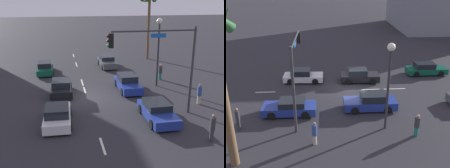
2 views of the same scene
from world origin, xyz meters
TOP-DOWN VIEW (x-y plane):
  - ground_plane at (0.00, 0.00)m, footprint 220.00×220.00m
  - lane_stripe_0 at (-18.00, 0.00)m, footprint 2.38×0.14m
  - lane_stripe_1 at (-12.22, 0.00)m, footprint 2.51×0.14m
  - lane_stripe_2 at (-4.24, 0.00)m, footprint 2.18×0.14m
  - lane_stripe_3 at (-1.82, 0.00)m, footprint 1.82×0.14m
  - lane_stripe_4 at (8.37, 0.00)m, footprint 1.92×0.14m
  - car_0 at (-1.14, 3.96)m, footprint 4.39×1.90m
  - car_1 at (-10.36, 3.70)m, footprint 4.46×1.93m
  - car_2 at (-0.99, -2.12)m, footprint 4.04×1.95m
  - car_3 at (4.89, -2.51)m, footprint 4.14×2.01m
  - car_4 at (-8.72, -3.80)m, footprint 4.47×1.86m
  - car_5 at (5.52, 4.40)m, footprint 4.29×1.96m
  - traffic_signal at (4.82, 4.98)m, footprint 0.32×6.27m
  - streetlamp at (-1.70, 7.02)m, footprint 0.56×0.56m
  - pedestrian_0 at (3.47, 8.70)m, footprint 0.40×0.40m
  - pedestrian_1 at (9.07, 6.48)m, footprint 0.31×0.31m
  - pedestrian_2 at (-3.66, 8.14)m, footprint 0.51×0.51m
  - palm_tree_1 at (-13.86, 10.11)m, footprint 2.34×2.52m

SIDE VIEW (x-z plane):
  - ground_plane at x=0.00m, z-range 0.00..0.00m
  - lane_stripe_0 at x=-18.00m, z-range 0.00..0.01m
  - lane_stripe_1 at x=-12.22m, z-range 0.00..0.01m
  - lane_stripe_2 at x=-4.24m, z-range 0.00..0.01m
  - lane_stripe_3 at x=-1.82m, z-range 0.00..0.01m
  - lane_stripe_4 at x=8.37m, z-range 0.00..0.01m
  - car_5 at x=5.52m, z-range -0.04..1.22m
  - car_3 at x=4.89m, z-range -0.06..1.28m
  - car_4 at x=-8.72m, z-range -0.06..1.30m
  - car_1 at x=-10.36m, z-range -0.04..1.28m
  - car_2 at x=-0.99m, z-range -0.06..1.35m
  - car_0 at x=-1.14m, z-range -0.06..1.37m
  - pedestrian_2 at x=-3.66m, z-range 0.04..1.74m
  - pedestrian_0 at x=3.47m, z-range 0.04..1.75m
  - pedestrian_1 at x=9.07m, z-range 0.06..1.79m
  - traffic_signal at x=4.82m, z-range 1.20..7.56m
  - streetlamp at x=-1.70m, z-range 1.27..7.74m
  - palm_tree_1 at x=-13.86m, z-range 2.45..11.89m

